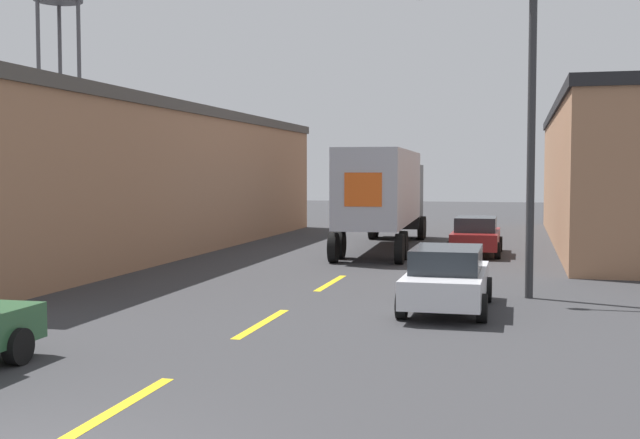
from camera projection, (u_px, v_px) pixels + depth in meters
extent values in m
cube|color=gold|center=(115.00, 410.00, 10.70)|extent=(0.20, 3.34, 0.01)
cube|color=gold|center=(262.00, 323.00, 16.83)|extent=(0.20, 3.34, 0.01)
cube|color=gold|center=(331.00, 283.00, 22.96)|extent=(0.20, 3.34, 0.01)
cube|color=#9E7051|center=(86.00, 184.00, 33.37)|extent=(11.25, 29.25, 5.38)
cube|color=#4C4742|center=(85.00, 114.00, 33.20)|extent=(11.45, 29.45, 0.40)
cube|color=black|center=(398.00, 196.00, 38.39)|extent=(2.32, 2.72, 2.99)
cube|color=#A8A8B2|center=(381.00, 187.00, 31.87)|extent=(2.76, 10.12, 2.87)
cube|color=#E55619|center=(363.00, 190.00, 26.95)|extent=(1.28, 0.09, 1.15)
cylinder|color=black|center=(423.00, 227.00, 38.57)|extent=(0.33, 1.07, 1.06)
cylinder|color=black|center=(375.00, 227.00, 39.03)|extent=(0.33, 1.07, 1.06)
cylinder|color=black|center=(421.00, 229.00, 37.54)|extent=(0.33, 1.07, 1.06)
cylinder|color=black|center=(372.00, 228.00, 38.00)|extent=(0.33, 1.07, 1.06)
cylinder|color=black|center=(403.00, 245.00, 29.01)|extent=(0.33, 1.07, 1.06)
cylinder|color=black|center=(340.00, 244.00, 29.47)|extent=(0.33, 1.07, 1.06)
cylinder|color=black|center=(400.00, 249.00, 27.64)|extent=(0.33, 1.07, 1.06)
cylinder|color=black|center=(334.00, 248.00, 28.10)|extent=(0.33, 1.07, 1.06)
cylinder|color=black|center=(18.00, 346.00, 13.19)|extent=(0.22, 0.62, 0.62)
cube|color=silver|center=(447.00, 284.00, 18.43)|extent=(1.71, 4.44, 0.61)
cube|color=#23282D|center=(447.00, 259.00, 18.27)|extent=(1.50, 2.31, 0.54)
cylinder|color=black|center=(487.00, 290.00, 19.58)|extent=(0.22, 0.62, 0.62)
cylinder|color=black|center=(417.00, 287.00, 19.99)|extent=(0.22, 0.62, 0.62)
cylinder|color=black|center=(482.00, 308.00, 16.91)|extent=(0.22, 0.62, 0.62)
cylinder|color=black|center=(402.00, 305.00, 17.32)|extent=(0.22, 0.62, 0.62)
cube|color=maroon|center=(476.00, 239.00, 30.84)|extent=(1.71, 4.44, 0.61)
cube|color=#23282D|center=(476.00, 224.00, 30.67)|extent=(1.50, 2.31, 0.54)
cylinder|color=black|center=(499.00, 244.00, 31.98)|extent=(0.22, 0.62, 0.62)
cylinder|color=black|center=(456.00, 243.00, 32.39)|extent=(0.22, 0.62, 0.62)
cylinder|color=black|center=(498.00, 251.00, 29.32)|extent=(0.22, 0.62, 0.62)
cylinder|color=black|center=(451.00, 249.00, 29.73)|extent=(0.22, 0.62, 0.62)
cylinder|color=#47474C|center=(80.00, 107.00, 57.16)|extent=(0.28, 0.28, 15.70)
cylinder|color=#47474C|center=(61.00, 109.00, 59.05)|extent=(0.28, 0.28, 15.70)
cylinder|color=#47474C|center=(39.00, 106.00, 56.41)|extent=(0.28, 0.28, 15.70)
cylinder|color=#2D2D30|center=(531.00, 141.00, 20.00)|extent=(0.20, 0.20, 7.93)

